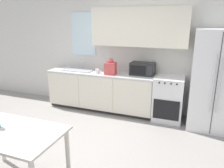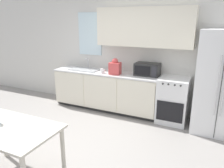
# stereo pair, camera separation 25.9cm
# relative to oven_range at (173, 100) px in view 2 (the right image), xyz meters

# --- Properties ---
(ground_plane) EXTENTS (12.00, 12.00, 0.00)m
(ground_plane) POSITION_rel_oven_range_xyz_m (-1.19, -1.83, -0.46)
(ground_plane) COLOR gray
(wall_back) EXTENTS (12.00, 0.38, 2.70)m
(wall_back) POSITION_rel_oven_range_xyz_m (-1.10, 0.30, 1.01)
(wall_back) COLOR silver
(wall_back) RESTS_ON ground_plane
(kitchen_counter) EXTENTS (2.50, 0.62, 0.90)m
(kitchen_counter) POSITION_rel_oven_range_xyz_m (-1.54, 0.01, -0.01)
(kitchen_counter) COLOR #333333
(kitchen_counter) RESTS_ON ground_plane
(oven_range) EXTENTS (0.59, 0.64, 0.92)m
(oven_range) POSITION_rel_oven_range_xyz_m (0.00, 0.00, 0.00)
(oven_range) COLOR white
(oven_range) RESTS_ON ground_plane
(refrigerator) EXTENTS (0.84, 0.79, 1.89)m
(refrigerator) POSITION_rel_oven_range_xyz_m (0.82, -0.07, 0.48)
(refrigerator) COLOR white
(refrigerator) RESTS_ON ground_plane
(kitchen_sink) EXTENTS (0.70, 0.40, 0.26)m
(kitchen_sink) POSITION_rel_oven_range_xyz_m (-2.11, 0.02, 0.45)
(kitchen_sink) COLOR #B7BABC
(kitchen_sink) RESTS_ON kitchen_counter
(microwave) EXTENTS (0.52, 0.34, 0.26)m
(microwave) POSITION_rel_oven_range_xyz_m (-0.60, 0.11, 0.57)
(microwave) COLOR #282828
(microwave) RESTS_ON kitchen_counter
(coffee_mug) EXTENTS (0.11, 0.08, 0.10)m
(coffee_mug) POSITION_rel_oven_range_xyz_m (-1.56, -0.14, 0.49)
(coffee_mug) COLOR white
(coffee_mug) RESTS_ON kitchen_counter
(grocery_bag_0) EXTENTS (0.26, 0.22, 0.35)m
(grocery_bag_0) POSITION_rel_oven_range_xyz_m (-1.27, -0.09, 0.59)
(grocery_bag_0) COLOR #D14C4C
(grocery_bag_0) RESTS_ON kitchen_counter
(dining_table) EXTENTS (1.25, 0.76, 0.76)m
(dining_table) POSITION_rel_oven_range_xyz_m (-1.54, -2.68, 0.20)
(dining_table) COLOR beige
(dining_table) RESTS_ON ground_plane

